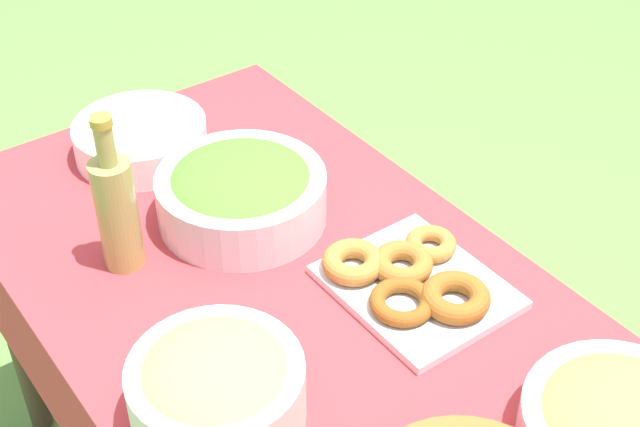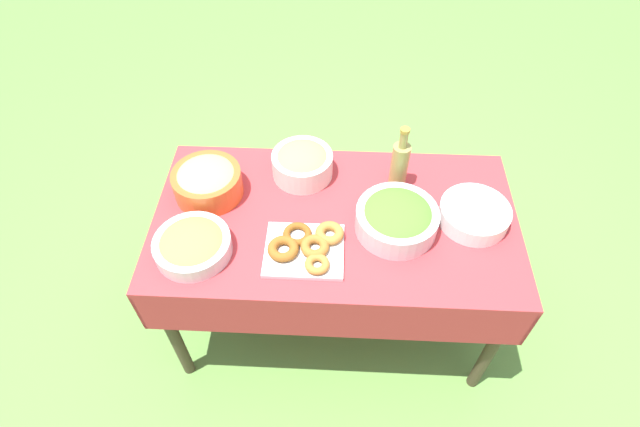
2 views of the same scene
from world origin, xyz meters
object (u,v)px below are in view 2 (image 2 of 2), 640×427
at_px(salad_bowl, 398,218).
at_px(donut_platter, 307,247).
at_px(pasta_bowl, 208,181).
at_px(fruit_bowl, 303,163).
at_px(olive_bowl, 193,245).
at_px(plate_stack, 475,214).
at_px(olive_oil_bottle, 400,164).

relative_size(salad_bowl, donut_platter, 0.99).
distance_m(pasta_bowl, donut_platter, 0.49).
height_order(fruit_bowl, olive_bowl, fruit_bowl).
xyz_separation_m(salad_bowl, plate_stack, (-0.30, -0.05, -0.02)).
relative_size(pasta_bowl, donut_platter, 0.88).
bearing_deg(salad_bowl, plate_stack, -170.15).
xyz_separation_m(pasta_bowl, olive_oil_bottle, (-0.76, -0.08, 0.05)).
distance_m(olive_oil_bottle, olive_bowl, 0.85).
xyz_separation_m(salad_bowl, pasta_bowl, (0.74, -0.15, 0.01)).
bearing_deg(pasta_bowl, donut_platter, 146.55).
bearing_deg(pasta_bowl, olive_oil_bottle, -173.84).
distance_m(salad_bowl, olive_bowl, 0.76).
xyz_separation_m(salad_bowl, donut_platter, (0.33, 0.12, -0.04)).
bearing_deg(fruit_bowl, olive_oil_bottle, 173.43).
xyz_separation_m(donut_platter, olive_bowl, (0.41, 0.02, 0.02)).
bearing_deg(donut_platter, plate_stack, -164.64).
height_order(pasta_bowl, olive_bowl, pasta_bowl).
bearing_deg(pasta_bowl, plate_stack, 174.65).
distance_m(olive_oil_bottle, fruit_bowl, 0.39).
relative_size(pasta_bowl, olive_bowl, 0.97).
bearing_deg(olive_oil_bottle, fruit_bowl, -6.57).
bearing_deg(salad_bowl, olive_oil_bottle, -93.95).
bearing_deg(donut_platter, olive_oil_bottle, -134.64).
height_order(salad_bowl, pasta_bowl, pasta_bowl).
xyz_separation_m(pasta_bowl, donut_platter, (-0.41, 0.27, -0.05)).
relative_size(salad_bowl, plate_stack, 1.16).
height_order(pasta_bowl, fruit_bowl, pasta_bowl).
bearing_deg(salad_bowl, olive_bowl, 11.11).
bearing_deg(olive_oil_bottle, salad_bowl, 86.05).
bearing_deg(olive_bowl, salad_bowl, -168.89).
bearing_deg(olive_bowl, fruit_bowl, -131.21).
xyz_separation_m(plate_stack, fruit_bowl, (0.67, -0.22, 0.03)).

